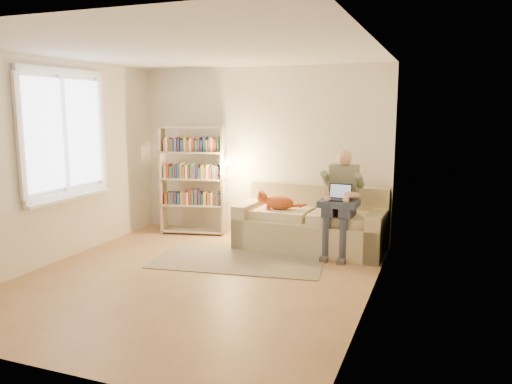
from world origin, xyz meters
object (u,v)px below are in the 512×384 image
at_px(sofa, 312,226).
at_px(laptop, 338,196).
at_px(bookshelf, 193,175).
at_px(cat, 276,202).
at_px(person, 341,196).

distance_m(sofa, laptop, 0.72).
relative_size(sofa, bookshelf, 1.22).
relative_size(laptop, bookshelf, 0.18).
bearing_deg(bookshelf, cat, -22.53).
bearing_deg(person, bookshelf, 174.14).
height_order(cat, laptop, laptop).
distance_m(person, cat, 0.96).
bearing_deg(person, laptop, -100.75).
xyz_separation_m(laptop, bookshelf, (-2.38, 0.44, 0.12)).
distance_m(cat, bookshelf, 1.51).
relative_size(cat, laptop, 2.11).
xyz_separation_m(sofa, person, (0.44, -0.17, 0.49)).
bearing_deg(cat, person, -1.43).
xyz_separation_m(sofa, bookshelf, (-1.96, 0.16, 0.63)).
height_order(sofa, laptop, laptop).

